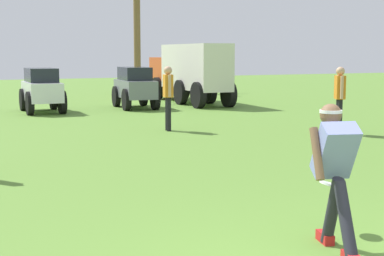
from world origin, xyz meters
The scene contains 8 objects.
frisbee_thrower centered at (0.40, 0.94, 0.79)m, with size 0.66×1.06×1.39m.
frisbee_in_flight centered at (0.74, 1.40, 0.50)m, with size 0.31×0.32×0.10m.
teammate_near_sideline centered at (5.76, 7.31, 0.94)m, with size 0.34×0.47×1.56m.
teammate_midfield centered at (2.44, 9.60, 0.94)m, with size 0.27×0.50×1.56m.
parked_car_slot_c centered at (0.63, 15.53, 0.74)m, with size 1.27×2.39×1.40m.
parked_car_slot_d centered at (3.80, 15.56, 0.74)m, with size 1.40×2.44×1.40m.
box_truck centered at (6.41, 16.71, 1.23)m, with size 1.70×5.96×2.20m.
palm_tree_left_of_centre centered at (7.05, 23.99, 3.35)m, with size 3.38×3.49×5.68m.
Camera 1 is at (-3.20, -3.38, 1.87)m, focal length 55.00 mm.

